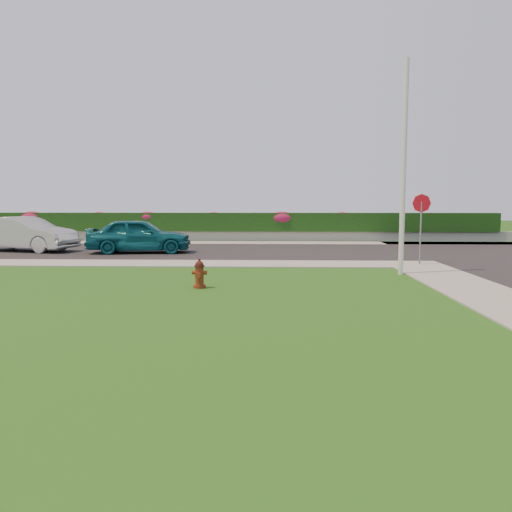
{
  "coord_description": "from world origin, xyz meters",
  "views": [
    {
      "loc": [
        1.83,
        -9.27,
        2.21
      ],
      "look_at": [
        1.38,
        3.32,
        0.9
      ],
      "focal_mm": 35.0,
      "sensor_mm": 36.0,
      "label": 1
    }
  ],
  "objects_px": {
    "sedan_silver": "(25,234)",
    "utility_pole": "(404,169)",
    "fire_hydrant": "(199,274)",
    "stop_sign": "(421,212)",
    "sedan_teal": "(139,235)"
  },
  "relations": [
    {
      "from": "sedan_silver",
      "to": "utility_pole",
      "type": "height_order",
      "value": "utility_pole"
    },
    {
      "from": "fire_hydrant",
      "to": "stop_sign",
      "type": "xyz_separation_m",
      "value": [
        7.29,
        5.27,
        1.57
      ]
    },
    {
      "from": "sedan_teal",
      "to": "sedan_silver",
      "type": "distance_m",
      "value": 5.52
    },
    {
      "from": "fire_hydrant",
      "to": "sedan_silver",
      "type": "distance_m",
      "value": 13.6
    },
    {
      "from": "fire_hydrant",
      "to": "sedan_silver",
      "type": "height_order",
      "value": "sedan_silver"
    },
    {
      "from": "sedan_silver",
      "to": "utility_pole",
      "type": "distance_m",
      "value": 17.17
    },
    {
      "from": "utility_pole",
      "to": "stop_sign",
      "type": "xyz_separation_m",
      "value": [
        1.31,
        2.5,
        -1.37
      ]
    },
    {
      "from": "utility_pole",
      "to": "fire_hydrant",
      "type": "bearing_deg",
      "value": -155.16
    },
    {
      "from": "fire_hydrant",
      "to": "sedan_teal",
      "type": "distance_m",
      "value": 9.97
    },
    {
      "from": "fire_hydrant",
      "to": "sedan_teal",
      "type": "xyz_separation_m",
      "value": [
        -4.06,
        9.1,
        0.45
      ]
    },
    {
      "from": "utility_pole",
      "to": "stop_sign",
      "type": "bearing_deg",
      "value": 62.28
    },
    {
      "from": "utility_pole",
      "to": "stop_sign",
      "type": "distance_m",
      "value": 3.14
    },
    {
      "from": "utility_pole",
      "to": "sedan_silver",
      "type": "bearing_deg",
      "value": 156.01
    },
    {
      "from": "sedan_silver",
      "to": "stop_sign",
      "type": "distance_m",
      "value": 17.44
    },
    {
      "from": "fire_hydrant",
      "to": "sedan_silver",
      "type": "xyz_separation_m",
      "value": [
        -9.55,
        9.67,
        0.47
      ]
    }
  ]
}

